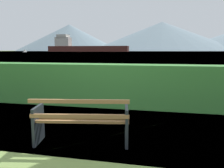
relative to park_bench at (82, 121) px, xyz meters
The scene contains 7 objects.
ground_plane 0.43m from the park_bench, 99.95° to the left, with size 1400.00×1400.00×0.00m, color olive.
water_surface 309.43m from the park_bench, 90.00° to the left, with size 620.00×620.00×0.00m, color #6B8EA3.
park_bench is the anchor object (origin of this frame).
hedge_row 2.96m from the park_bench, 90.20° to the left, with size 13.37×0.82×1.25m, color #387A33.
cargo_ship_large 268.26m from the park_bench, 109.57° to the left, with size 94.50×12.98×19.83m.
fishing_boat_near 212.60m from the park_bench, 123.05° to the left, with size 1.81×4.88×2.09m.
distant_hills 585.50m from the park_bench, 84.38° to the left, with size 766.74×407.70×68.82m.
Camera 1 is at (1.36, -3.78, 1.67)m, focal length 36.84 mm.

